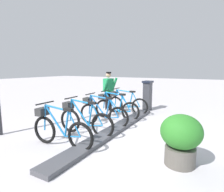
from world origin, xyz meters
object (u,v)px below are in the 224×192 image
bike_docked_3 (83,119)px  planter_bush (181,137)px  bike_docked_1 (115,107)px  worker_near_rack (109,90)px  payment_kiosk (147,95)px  bike_docked_4 (59,129)px  bike_docked_2 (101,112)px  bike_docked_0 (125,103)px

bike_docked_3 → planter_bush: (-2.58, 0.41, 0.11)m
bike_docked_1 → bike_docked_3: same height
worker_near_rack → planter_bush: bearing=136.2°
payment_kiosk → bike_docked_3: bearing=81.3°
payment_kiosk → bike_docked_4: size_ratio=0.74×
bike_docked_4 → planter_bush: 2.63m
payment_kiosk → planter_bush: bearing=115.8°
bike_docked_1 → planter_bush: size_ratio=1.77×
bike_docked_2 → payment_kiosk: bearing=-101.4°
payment_kiosk → worker_near_rack: size_ratio=0.77×
bike_docked_0 → bike_docked_1: (0.00, 0.91, 0.00)m
bike_docked_2 → bike_docked_3: (0.00, 0.91, 0.00)m
payment_kiosk → bike_docked_1: size_ratio=0.74×
planter_bush → payment_kiosk: bearing=-64.2°
bike_docked_3 → worker_near_rack: worker_near_rack is taller
bike_docked_4 → planter_bush: bearing=-169.1°
bike_docked_0 → bike_docked_4: 3.63m
bike_docked_2 → planter_bush: (-2.58, 1.32, 0.11)m
bike_docked_2 → worker_near_rack: worker_near_rack is taller
bike_docked_0 → bike_docked_1: same height
bike_docked_4 → worker_near_rack: 3.95m
payment_kiosk → planter_bush: 4.61m
bike_docked_3 → bike_docked_0: bearing=-90.0°
payment_kiosk → planter_bush: (-2.01, 4.15, -0.12)m
bike_docked_0 → worker_near_rack: (0.88, -0.19, 0.48)m
bike_docked_0 → bike_docked_4: same height
payment_kiosk → worker_near_rack: worker_near_rack is taller
bike_docked_0 → worker_near_rack: worker_near_rack is taller
payment_kiosk → bike_docked_1: bearing=73.5°
bike_docked_0 → bike_docked_1: 0.91m
payment_kiosk → bike_docked_1: (0.57, 1.93, -0.24)m
bike_docked_0 → bike_docked_1: bearing=90.0°
bike_docked_1 → payment_kiosk: bearing=-106.5°
bike_docked_0 → bike_docked_2: (0.00, 1.81, 0.00)m
bike_docked_0 → worker_near_rack: 1.02m
payment_kiosk → bike_docked_2: (0.57, 2.83, -0.24)m
bike_docked_2 → worker_near_rack: (0.88, -2.01, 0.48)m
payment_kiosk → bike_docked_3: size_ratio=0.74×
bike_docked_3 → bike_docked_4: same height
bike_docked_0 → bike_docked_3: size_ratio=1.00×
bike_docked_2 → planter_bush: size_ratio=1.77×
payment_kiosk → bike_docked_0: 1.19m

